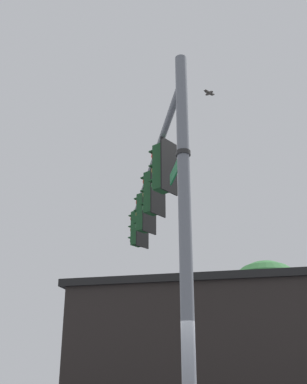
% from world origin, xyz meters
% --- Properties ---
extents(signal_pole, '(0.21, 0.21, 7.28)m').
position_xyz_m(signal_pole, '(0.00, 0.00, 3.64)').
color(signal_pole, slate).
rests_on(signal_pole, ground).
extents(mast_arm, '(5.41, 6.12, 0.14)m').
position_xyz_m(mast_arm, '(2.65, 3.02, 6.73)').
color(mast_arm, slate).
extents(traffic_light_nearest_pole, '(0.54, 0.49, 1.31)m').
position_xyz_m(traffic_light_nearest_pole, '(1.36, 1.56, 5.96)').
color(traffic_light_nearest_pole, black).
extents(traffic_light_mid_inner, '(0.54, 0.49, 1.31)m').
position_xyz_m(traffic_light_mid_inner, '(2.33, 2.67, 5.96)').
color(traffic_light_mid_inner, black).
extents(traffic_light_mid_outer, '(0.54, 0.49, 1.31)m').
position_xyz_m(traffic_light_mid_outer, '(3.30, 3.77, 5.96)').
color(traffic_light_mid_outer, black).
extents(traffic_light_arm_end, '(0.54, 0.49, 1.31)m').
position_xyz_m(traffic_light_arm_end, '(4.27, 4.88, 5.96)').
color(traffic_light_arm_end, black).
extents(street_name_sign, '(0.91, 1.02, 0.22)m').
position_xyz_m(street_name_sign, '(0.25, 0.29, 5.29)').
color(street_name_sign, '#147238').
extents(bird_flying, '(0.37, 0.26, 0.08)m').
position_xyz_m(bird_flying, '(3.12, 1.38, 8.70)').
color(bird_flying, '#4C4742').
extents(storefront_building, '(13.01, 15.59, 5.48)m').
position_xyz_m(storefront_building, '(12.55, 6.36, 2.75)').
color(storefront_building, '#282321').
rests_on(storefront_building, ground).
extents(tree_by_storefront, '(4.32, 4.32, 7.20)m').
position_xyz_m(tree_by_storefront, '(15.33, 6.35, 5.02)').
color(tree_by_storefront, '#4C3823').
rests_on(tree_by_storefront, ground).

